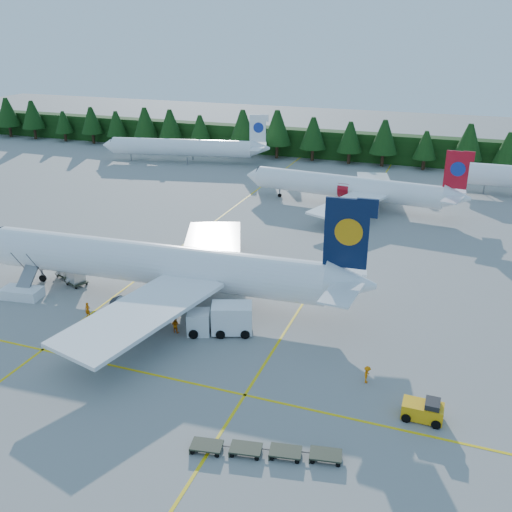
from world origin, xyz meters
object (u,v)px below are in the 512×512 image
(airstairs, at_px, (23,289))
(service_truck, at_px, (220,319))
(baggage_tug, at_px, (424,410))
(airliner_navy, at_px, (146,263))
(airliner_red, at_px, (342,187))

(airstairs, height_order, service_truck, airstairs)
(airstairs, xyz_separation_m, baggage_tug, (43.09, -6.54, -0.04))
(service_truck, bearing_deg, baggage_tug, -38.96)
(service_truck, xyz_separation_m, baggage_tug, (19.64, -6.70, -0.69))
(airliner_navy, height_order, service_truck, airliner_navy)
(airliner_navy, distance_m, airliner_red, 42.50)
(airliner_navy, relative_size, baggage_tug, 14.65)
(airstairs, relative_size, service_truck, 0.93)
(airstairs, bearing_deg, airliner_navy, 12.35)
(airliner_red, relative_size, baggage_tug, 11.93)
(airstairs, bearing_deg, airliner_red, 52.34)
(airstairs, bearing_deg, service_truck, -7.86)
(airliner_red, xyz_separation_m, airstairs, (-25.58, -45.37, -2.34))
(airliner_red, distance_m, airstairs, 52.13)
(airliner_red, height_order, service_truck, airliner_red)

